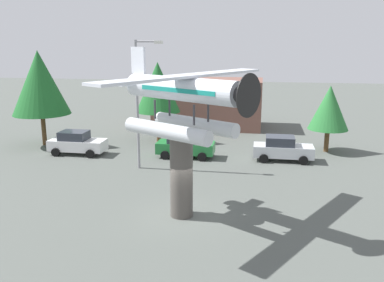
{
  "coord_description": "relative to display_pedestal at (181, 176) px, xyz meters",
  "views": [
    {
      "loc": [
        3.67,
        -18.39,
        8.31
      ],
      "look_at": [
        0.0,
        3.0,
        3.04
      ],
      "focal_mm": 38.46,
      "sensor_mm": 36.0,
      "label": 1
    }
  ],
  "objects": [
    {
      "name": "ground_plane",
      "position": [
        0.0,
        0.0,
        -2.03
      ],
      "size": [
        140.0,
        140.0,
        0.0
      ],
      "primitive_type": "plane",
      "color": "#515651"
    },
    {
      "name": "display_pedestal",
      "position": [
        0.0,
        0.0,
        0.0
      ],
      "size": [
        1.1,
        1.1,
        4.05
      ],
      "primitive_type": "cylinder",
      "color": "#4C4742",
      "rests_on": "ground"
    },
    {
      "name": "floatplane_monument",
      "position": [
        0.11,
        -0.07,
        3.7
      ],
      "size": [
        7.04,
        9.52,
        4.0
      ],
      "rotation": [
        0.0,
        0.0,
        -0.53
      ],
      "color": "silver",
      "rests_on": "display_pedestal"
    },
    {
      "name": "car_near_white",
      "position": [
        -9.97,
        9.75,
        -1.15
      ],
      "size": [
        4.2,
        2.02,
        1.76
      ],
      "color": "white",
      "rests_on": "ground"
    },
    {
      "name": "car_mid_green",
      "position": [
        -1.79,
        10.33,
        -1.15
      ],
      "size": [
        4.2,
        2.02,
        1.76
      ],
      "color": "#237A38",
      "rests_on": "ground"
    },
    {
      "name": "car_far_silver",
      "position": [
        5.24,
        10.61,
        -1.15
      ],
      "size": [
        4.2,
        2.02,
        1.76
      ],
      "color": "silver",
      "rests_on": "ground"
    },
    {
      "name": "streetlight_primary",
      "position": [
        -4.14,
        7.14,
        2.82
      ],
      "size": [
        1.84,
        0.28,
        8.41
      ],
      "color": "gray",
      "rests_on": "ground"
    },
    {
      "name": "storefront_building",
      "position": [
        -1.58,
        22.0,
        0.32
      ],
      "size": [
        10.48,
        5.65,
        4.7
      ],
      "primitive_type": "cube",
      "color": "brown",
      "rests_on": "ground"
    },
    {
      "name": "tree_west",
      "position": [
        -13.88,
        12.02,
        3.07
      ],
      "size": [
        4.58,
        4.58,
        7.65
      ],
      "color": "brown",
      "rests_on": "ground"
    },
    {
      "name": "tree_east",
      "position": [
        -4.87,
        14.68,
        2.58
      ],
      "size": [
        3.7,
        3.7,
        6.69
      ],
      "color": "brown",
      "rests_on": "ground"
    },
    {
      "name": "tree_center_back",
      "position": [
        8.71,
        13.71,
        1.39
      ],
      "size": [
        3.02,
        3.02,
        5.11
      ],
      "color": "brown",
      "rests_on": "ground"
    }
  ]
}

